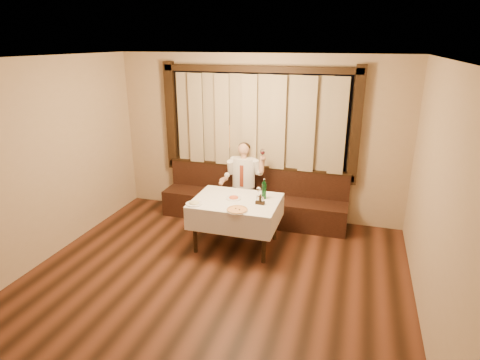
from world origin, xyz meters
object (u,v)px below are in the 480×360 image
(dining_table, at_px, (236,206))
(pasta_red, at_px, (234,197))
(cruet_caddy, at_px, (260,201))
(banquette, at_px, (254,202))
(green_bottle, at_px, (264,190))
(pasta_cream, at_px, (194,202))
(pizza, at_px, (237,210))
(seated_man, at_px, (243,176))

(dining_table, bearing_deg, pasta_red, 146.38)
(pasta_red, xyz_separation_m, cruet_caddy, (0.43, -0.09, 0.02))
(cruet_caddy, bearing_deg, banquette, 112.79)
(pasta_red, height_order, green_bottle, green_bottle)
(banquette, height_order, pasta_red, banquette)
(pasta_red, bearing_deg, green_bottle, 17.51)
(dining_table, relative_size, pasta_red, 5.55)
(pasta_cream, distance_m, green_bottle, 1.05)
(banquette, relative_size, cruet_caddy, 22.58)
(pasta_cream, bearing_deg, banquette, 68.69)
(pizza, distance_m, pasta_red, 0.45)
(pasta_red, bearing_deg, cruet_caddy, -11.65)
(green_bottle, height_order, cruet_caddy, green_bottle)
(pasta_red, height_order, seated_man, seated_man)
(banquette, xyz_separation_m, pizza, (0.13, -1.40, 0.46))
(pizza, height_order, cruet_caddy, cruet_caddy)
(cruet_caddy, bearing_deg, pasta_cream, -159.53)
(pizza, bearing_deg, banquette, 95.44)
(green_bottle, bearing_deg, pasta_red, -162.49)
(dining_table, bearing_deg, banquette, 90.00)
(pasta_cream, bearing_deg, pizza, -3.84)
(cruet_caddy, xyz_separation_m, seated_man, (-0.55, 0.99, -0.01))
(green_bottle, bearing_deg, pizza, -114.33)
(pizza, relative_size, seated_man, 0.23)
(pizza, height_order, seated_man, seated_man)
(dining_table, height_order, pizza, pizza)
(pizza, bearing_deg, cruet_caddy, 52.76)
(green_bottle, height_order, seated_man, seated_man)
(pasta_red, bearing_deg, seated_man, 97.74)
(banquette, height_order, pizza, banquette)
(seated_man, bearing_deg, dining_table, -79.63)
(pizza, relative_size, cruet_caddy, 2.17)
(banquette, xyz_separation_m, green_bottle, (0.38, -0.86, 0.58))
(seated_man, bearing_deg, pasta_red, -82.26)
(pizza, height_order, pasta_cream, pasta_cream)
(green_bottle, xyz_separation_m, cruet_caddy, (-0.00, -0.22, -0.08))
(banquette, bearing_deg, pasta_red, -92.80)
(dining_table, xyz_separation_m, seated_man, (-0.17, 0.93, 0.15))
(dining_table, bearing_deg, green_bottle, 23.74)
(dining_table, xyz_separation_m, green_bottle, (0.38, 0.17, 0.24))
(pasta_red, bearing_deg, pizza, -66.16)
(dining_table, relative_size, pizza, 4.12)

